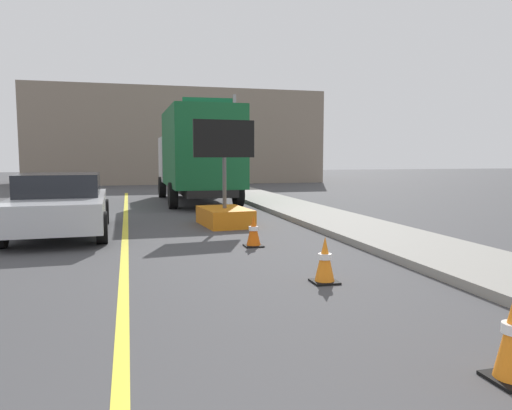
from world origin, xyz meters
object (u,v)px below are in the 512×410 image
object	(u,v)px
traffic_cone_mid_lane	(325,260)
traffic_cone_far_lane	(254,231)
arrow_board_trailer	(225,207)
pickup_car	(60,204)
box_truck	(197,154)
highway_guide_sign	(220,125)

from	to	relation	value
traffic_cone_mid_lane	traffic_cone_far_lane	bearing A→B (deg)	95.40
arrow_board_trailer	pickup_car	distance (m)	3.94
arrow_board_trailer	traffic_cone_mid_lane	xyz separation A→B (m)	(0.26, -5.95, -0.16)
box_truck	traffic_cone_mid_lane	world-z (taller)	box_truck
pickup_car	traffic_cone_far_lane	world-z (taller)	pickup_car
box_truck	arrow_board_trailer	bearing A→B (deg)	-91.79
highway_guide_sign	traffic_cone_mid_lane	bearing A→B (deg)	-96.21
pickup_car	traffic_cone_mid_lane	bearing A→B (deg)	-53.14
pickup_car	traffic_cone_mid_lane	xyz separation A→B (m)	(4.17, -5.56, -0.37)
pickup_car	arrow_board_trailer	bearing A→B (deg)	5.71
highway_guide_sign	arrow_board_trailer	bearing A→B (deg)	-100.15
arrow_board_trailer	highway_guide_sign	xyz separation A→B (m)	(2.31, 12.92, 2.94)
arrow_board_trailer	pickup_car	size ratio (longest dim) A/B	0.58
box_truck	highway_guide_sign	size ratio (longest dim) A/B	1.47
arrow_board_trailer	traffic_cone_far_lane	size ratio (longest dim) A/B	4.28
box_truck	highway_guide_sign	distance (m)	7.10
arrow_board_trailer	highway_guide_sign	size ratio (longest dim) A/B	0.54
arrow_board_trailer	traffic_cone_far_lane	xyz separation A→B (m)	(-0.02, -3.03, -0.17)
box_truck	traffic_cone_mid_lane	bearing A→B (deg)	-89.72
traffic_cone_far_lane	traffic_cone_mid_lane	bearing A→B (deg)	-84.60
pickup_car	highway_guide_sign	world-z (taller)	highway_guide_sign
arrow_board_trailer	highway_guide_sign	world-z (taller)	highway_guide_sign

